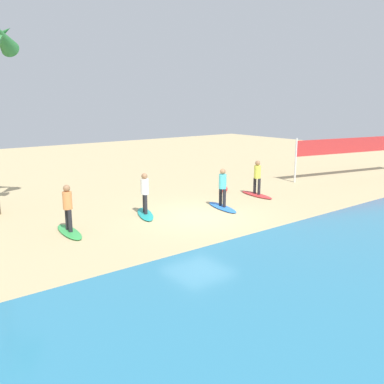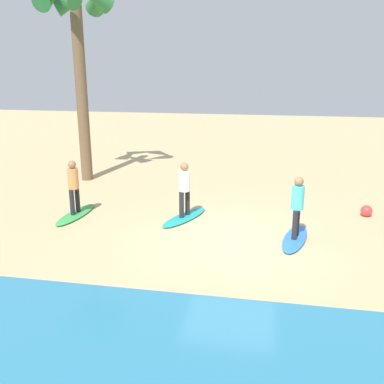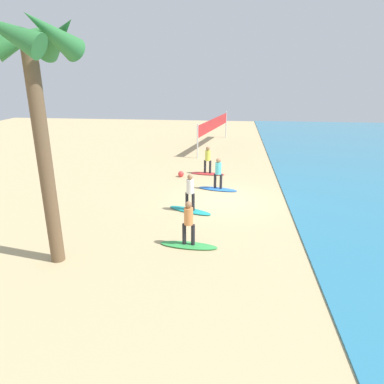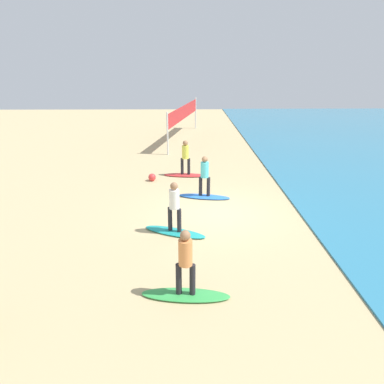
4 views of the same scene
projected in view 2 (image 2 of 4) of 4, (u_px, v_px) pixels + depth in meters
ground_plane at (232, 241)px, 11.48m from camera, size 60.00×60.00×0.00m
surfboard_blue at (295, 238)px, 11.56m from camera, size 0.97×2.17×0.09m
surfer_blue at (297, 203)px, 11.28m from camera, size 0.32×0.45×1.64m
surfboard_teal at (185, 217)px, 13.16m from camera, size 1.33×2.15×0.09m
surfer_teal at (184, 185)px, 12.88m from camera, size 0.32×0.44×1.64m
surfboard_green at (76, 214)px, 13.41m from camera, size 0.73×2.14×0.09m
surfer_green at (73, 183)px, 13.13m from camera, size 0.32×0.46×1.64m
palm_tree at (76, 18)px, 15.92m from camera, size 2.88×3.03×7.61m
beach_ball at (366, 211)px, 13.31m from camera, size 0.35×0.35×0.35m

